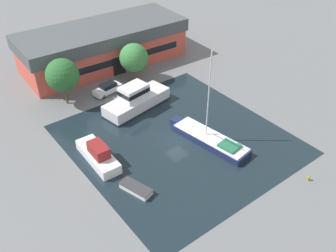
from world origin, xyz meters
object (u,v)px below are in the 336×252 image
object	(u,v)px
warehouse_building	(103,45)
motor_cruiser	(136,100)
quay_tree_by_water	(62,75)
quay_tree_near_building	(134,58)
small_dinghy	(136,189)
cabin_boat	(98,155)
parked_car	(108,89)
sailboat_moored	(210,139)

from	to	relation	value
warehouse_building	motor_cruiser	bearing A→B (deg)	-101.32
warehouse_building	motor_cruiser	xyz separation A→B (m)	(-3.88, -16.00, -2.03)
quay_tree_by_water	motor_cruiser	world-z (taller)	quay_tree_by_water
quay_tree_near_building	small_dinghy	xyz separation A→B (m)	(-14.08, -21.47, -3.72)
quay_tree_near_building	cabin_boat	size ratio (longest dim) A/B	0.84
quay_tree_near_building	motor_cruiser	size ratio (longest dim) A/B	0.58
parked_car	cabin_boat	xyz separation A→B (m)	(-9.13, -13.47, 0.14)
parked_car	motor_cruiser	bearing A→B (deg)	-178.65
small_dinghy	motor_cruiser	bearing A→B (deg)	-140.36
warehouse_building	small_dinghy	xyz separation A→B (m)	(-13.38, -30.19, -3.09)
quay_tree_by_water	cabin_boat	size ratio (longest dim) A/B	0.95
warehouse_building	parked_car	size ratio (longest dim) A/B	6.03
warehouse_building	sailboat_moored	xyz separation A→B (m)	(-0.88, -28.74, -2.86)
quay_tree_near_building	cabin_boat	world-z (taller)	quay_tree_near_building
quay_tree_by_water	small_dinghy	size ratio (longest dim) A/B	1.74
sailboat_moored	warehouse_building	bearing A→B (deg)	79.38
quay_tree_by_water	small_dinghy	bearing A→B (deg)	-95.10
motor_cruiser	cabin_boat	distance (m)	12.56
warehouse_building	quay_tree_by_water	bearing A→B (deg)	-141.06
motor_cruiser	parked_car	bearing A→B (deg)	1.00
quay_tree_near_building	parked_car	size ratio (longest dim) A/B	1.31
quay_tree_near_building	quay_tree_by_water	size ratio (longest dim) A/B	0.89
cabin_boat	small_dinghy	bearing A→B (deg)	-81.74
quay_tree_by_water	warehouse_building	bearing A→B (deg)	36.63
motor_cruiser	small_dinghy	size ratio (longest dim) A/B	2.66
motor_cruiser	quay_tree_by_water	bearing A→B (deg)	35.74
warehouse_building	small_dinghy	world-z (taller)	warehouse_building
quay_tree_near_building	quay_tree_by_water	xyz separation A→B (m)	(-12.14, 0.21, 0.69)
warehouse_building	motor_cruiser	distance (m)	16.59
quay_tree_by_water	small_dinghy	distance (m)	22.21
parked_car	small_dinghy	bearing A→B (deg)	148.70
sailboat_moored	cabin_boat	xyz separation A→B (m)	(-13.30, 5.58, 0.38)
sailboat_moored	quay_tree_by_water	bearing A→B (deg)	108.69
quay_tree_near_building	parked_car	distance (m)	6.67
parked_car	motor_cruiser	world-z (taller)	motor_cruiser
quay_tree_near_building	warehouse_building	bearing A→B (deg)	94.58
motor_cruiser	warehouse_building	bearing A→B (deg)	-23.15
quay_tree_near_building	motor_cruiser	xyz separation A→B (m)	(-4.58, -7.28, -2.65)
quay_tree_by_water	cabin_boat	world-z (taller)	quay_tree_by_water
quay_tree_near_building	small_dinghy	size ratio (longest dim) A/B	1.54
quay_tree_by_water	motor_cruiser	xyz separation A→B (m)	(7.57, -7.49, -3.35)
warehouse_building	parked_car	world-z (taller)	warehouse_building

